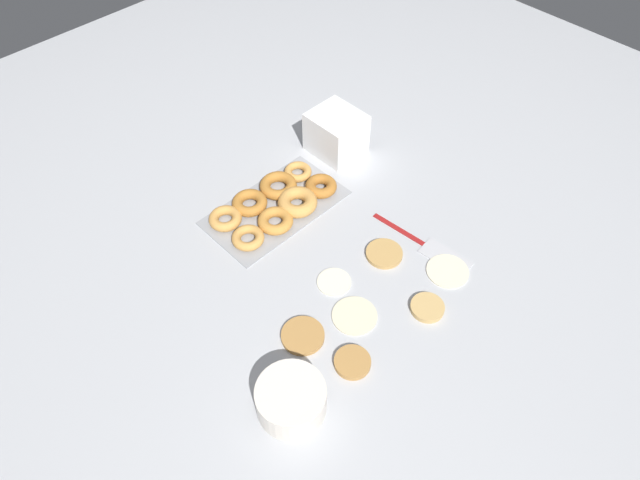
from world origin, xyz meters
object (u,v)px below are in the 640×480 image
object	(u,v)px
pancake_4	(355,315)
container_stack	(336,133)
pancake_0	(384,254)
pancake_1	(303,336)
pancake_5	(352,362)
pancake_6	(334,281)
spatula	(435,250)
batter_bowl	(291,400)
pancake_2	(427,308)
pancake_3	(448,271)
donut_tray	(277,203)

from	to	relation	value
pancake_4	container_stack	distance (m)	0.60
pancake_0	pancake_1	bearing A→B (deg)	5.36
pancake_0	pancake_1	xyz separation A→B (m)	(0.31, 0.03, 0.00)
pancake_5	pancake_6	size ratio (longest dim) A/B	0.97
pancake_0	spatula	bearing A→B (deg)	141.18
pancake_6	batter_bowl	world-z (taller)	batter_bowl
batter_bowl	spatula	size ratio (longest dim) A/B	0.50
pancake_6	batter_bowl	distance (m)	0.34
pancake_2	pancake_3	bearing A→B (deg)	-164.59
pancake_5	pancake_0	bearing A→B (deg)	-151.13
pancake_0	batter_bowl	distance (m)	0.47
pancake_5	pancake_6	xyz separation A→B (m)	(-0.13, -0.18, -0.00)
pancake_3	batter_bowl	distance (m)	0.52
pancake_0	container_stack	bearing A→B (deg)	-118.48
pancake_1	container_stack	world-z (taller)	container_stack
pancake_3	pancake_4	world-z (taller)	same
donut_tray	batter_bowl	size ratio (longest dim) A/B	2.61
pancake_2	pancake_6	xyz separation A→B (m)	(0.10, -0.21, -0.00)
pancake_3	pancake_5	distance (m)	0.36
pancake_6	spatula	bearing A→B (deg)	156.46
batter_bowl	pancake_5	bearing A→B (deg)	173.22
donut_tray	batter_bowl	world-z (taller)	batter_bowl
pancake_2	pancake_5	world-z (taller)	same
pancake_0	pancake_3	bearing A→B (deg)	116.69
pancake_1	donut_tray	distance (m)	0.42
pancake_3	spatula	distance (m)	0.07
pancake_2	spatula	world-z (taller)	pancake_2
donut_tray	spatula	world-z (taller)	donut_tray
pancake_2	pancake_5	size ratio (longest dim) A/B	0.98
pancake_5	pancake_3	bearing A→B (deg)	-178.56
pancake_2	spatula	bearing A→B (deg)	-147.58
pancake_3	pancake_6	distance (m)	0.29
pancake_2	pancake_6	size ratio (longest dim) A/B	0.95
pancake_3	container_stack	bearing A→B (deg)	-103.92
pancake_6	spatula	size ratio (longest dim) A/B	0.29
pancake_1	container_stack	bearing A→B (deg)	-142.04
batter_bowl	container_stack	size ratio (longest dim) A/B	1.00
pancake_0	pancake_2	distance (m)	0.19
batter_bowl	pancake_6	bearing A→B (deg)	-150.62
batter_bowl	container_stack	world-z (taller)	container_stack
pancake_3	batter_bowl	xyz separation A→B (m)	(0.52, -0.01, 0.03)
pancake_6	pancake_1	bearing A→B (deg)	19.93
pancake_3	pancake_6	bearing A→B (deg)	-37.67
pancake_2	batter_bowl	size ratio (longest dim) A/B	0.55
donut_tray	pancake_6	bearing A→B (deg)	76.74
pancake_4	pancake_0	bearing A→B (deg)	-158.59
pancake_0	pancake_5	bearing A→B (deg)	28.87
container_stack	pancake_0	bearing A→B (deg)	61.52
container_stack	pancake_2	bearing A→B (deg)	65.43
donut_tray	batter_bowl	distance (m)	0.58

